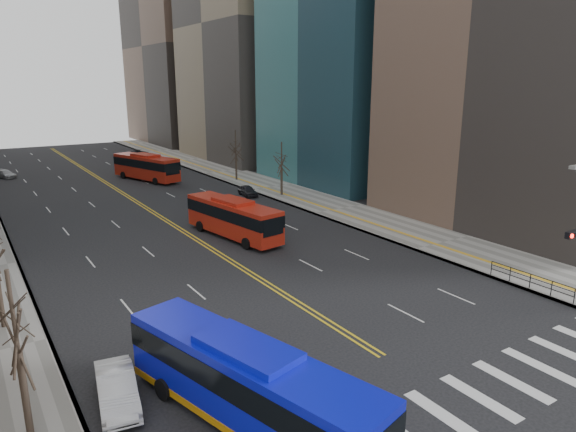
{
  "coord_description": "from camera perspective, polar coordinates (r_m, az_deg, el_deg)",
  "views": [
    {
      "loc": [
        -16.94,
        -12.16,
        13.68
      ],
      "look_at": [
        1.04,
        15.52,
        4.98
      ],
      "focal_mm": 32.0,
      "sensor_mm": 36.0,
      "label": 1
    }
  ],
  "objects": [
    {
      "name": "street_trees",
      "position": [
        48.53,
        -20.87,
        3.33
      ],
      "size": [
        35.2,
        47.2,
        7.6
      ],
      "color": "#32281E",
      "rests_on": "ground"
    },
    {
      "name": "red_bus_far",
      "position": [
        75.62,
        -15.49,
        5.4
      ],
      "size": [
        6.23,
        12.13,
        3.74
      ],
      "color": "#B42213",
      "rests_on": "ground"
    },
    {
      "name": "centerline",
      "position": [
        70.6,
        -18.5,
        2.83
      ],
      "size": [
        0.55,
        100.0,
        0.01
      ],
      "color": "gold",
      "rests_on": "ground"
    },
    {
      "name": "ground",
      "position": [
        24.94,
        18.8,
        -19.39
      ],
      "size": [
        220.0,
        220.0,
        0.0
      ],
      "primitive_type": "plane",
      "color": "black"
    },
    {
      "name": "crosswalk",
      "position": [
        24.94,
        18.8,
        -19.38
      ],
      "size": [
        26.7,
        4.0,
        0.01
      ],
      "color": "silver",
      "rests_on": "ground"
    },
    {
      "name": "car_silver",
      "position": [
        85.48,
        -28.91,
        4.11
      ],
      "size": [
        3.13,
        4.33,
        1.16
      ],
      "primitive_type": "imported",
      "rotation": [
        0.0,
        0.0,
        0.42
      ],
      "color": "#99999E",
      "rests_on": "ground"
    },
    {
      "name": "car_white",
      "position": [
        24.64,
        -18.49,
        -17.74
      ],
      "size": [
        2.29,
        4.73,
        1.5
      ],
      "primitive_type": "imported",
      "rotation": [
        0.0,
        0.0,
        -0.16
      ],
      "color": "silver",
      "rests_on": "ground"
    },
    {
      "name": "car_dark_far",
      "position": [
        101.65,
        -16.15,
        6.76
      ],
      "size": [
        3.26,
        4.34,
        1.1
      ],
      "primitive_type": "imported",
      "rotation": [
        0.0,
        0.0,
        0.42
      ],
      "color": "black",
      "rests_on": "ground"
    },
    {
      "name": "red_bus_near",
      "position": [
        46.21,
        -6.12,
        -0.0
      ],
      "size": [
        4.28,
        11.43,
        3.54
      ],
      "color": "#B42213",
      "rests_on": "ground"
    },
    {
      "name": "car_dark_mid",
      "position": [
        63.23,
        -4.49,
        2.81
      ],
      "size": [
        1.91,
        3.87,
        1.27
      ],
      "primitive_type": "imported",
      "rotation": [
        0.0,
        0.0,
        -0.11
      ],
      "color": "black",
      "rests_on": "ground"
    },
    {
      "name": "blue_bus",
      "position": [
        21.75,
        -4.49,
        -18.02
      ],
      "size": [
        5.87,
        12.93,
        3.67
      ],
      "color": "#0C13C0",
      "rests_on": "ground"
    },
    {
      "name": "office_towers",
      "position": [
        83.09,
        -22.42,
        20.81
      ],
      "size": [
        83.0,
        134.0,
        58.0
      ],
      "color": "gray",
      "rests_on": "ground"
    },
    {
      "name": "sidewalk_right",
      "position": [
        68.11,
        -1.89,
        3.23
      ],
      "size": [
        7.0,
        130.0,
        0.15
      ],
      "primitive_type": "cube",
      "color": "slate",
      "rests_on": "ground"
    },
    {
      "name": "pedestrian_railing",
      "position": [
        38.35,
        25.33,
        -6.31
      ],
      "size": [
        0.06,
        6.06,
        1.02
      ],
      "color": "black",
      "rests_on": "sidewalk_right"
    }
  ]
}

